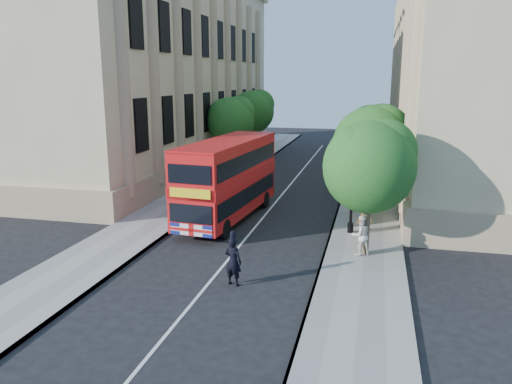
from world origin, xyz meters
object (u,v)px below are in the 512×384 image
Objects in this scene: lamp_post at (352,186)px; double_decker_bus at (228,177)px; box_van at (232,183)px; police_constable at (233,261)px; woman_pedestrian at (361,235)px.

lamp_post is 0.53× the size of double_decker_bus.
box_van is at bearing 107.71° from double_decker_bus.
woman_pedestrian is (4.62, 4.23, 0.07)m from police_constable.
box_van reaches higher than woman_pedestrian.
woman_pedestrian is at bearing -25.98° from double_decker_bus.
woman_pedestrian is at bearing -49.21° from box_van.
police_constable is 6.27m from woman_pedestrian.
police_constable is 1.06× the size of woman_pedestrian.
lamp_post reaches higher than box_van.
lamp_post is 6.95m from double_decker_bus.
box_van is 2.68× the size of police_constable.
lamp_post reaches higher than double_decker_bus.
lamp_post is 8.61m from police_constable.
double_decker_bus is 5.36× the size of woman_pedestrian.
lamp_post is 1.01× the size of box_van.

